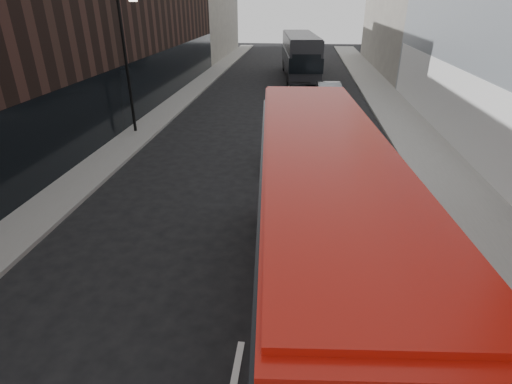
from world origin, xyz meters
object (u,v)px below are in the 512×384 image
(street_lamp, at_px, (127,57))
(car_c, at_px, (298,97))
(red_bus, at_px, (319,226))
(car_a, at_px, (286,151))
(car_b, at_px, (329,94))
(grey_bus, at_px, (300,55))

(street_lamp, bearing_deg, car_c, 38.49)
(red_bus, xyz_separation_m, car_c, (-0.72, 20.87, -1.80))
(car_a, bearing_deg, car_b, 75.74)
(car_a, bearing_deg, car_c, 86.06)
(car_b, bearing_deg, car_a, -105.52)
(car_b, bearing_deg, car_c, -164.16)
(street_lamp, height_order, car_c, street_lamp)
(red_bus, xyz_separation_m, grey_bus, (-0.82, 32.88, -0.36))
(street_lamp, height_order, red_bus, street_lamp)
(car_a, distance_m, car_b, 12.04)
(grey_bus, bearing_deg, street_lamp, -120.68)
(car_a, relative_size, car_b, 0.79)
(street_lamp, height_order, car_b, street_lamp)
(car_b, xyz_separation_m, car_c, (-2.19, -0.75, -0.09))
(car_a, distance_m, car_c, 11.02)
(red_bus, height_order, car_a, red_bus)
(grey_bus, distance_m, car_c, 12.10)
(grey_bus, bearing_deg, car_c, -95.13)
(grey_bus, relative_size, car_a, 3.30)
(street_lamp, relative_size, red_bus, 0.62)
(red_bus, xyz_separation_m, car_a, (-1.12, 9.85, -1.85))
(street_lamp, xyz_separation_m, car_c, (9.12, 7.25, -3.49))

